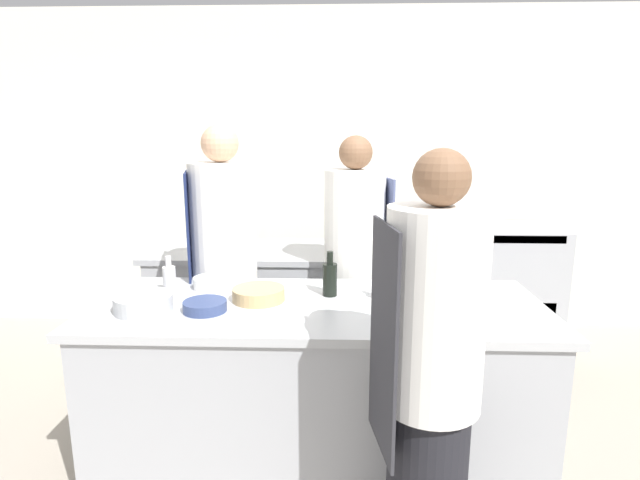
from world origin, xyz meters
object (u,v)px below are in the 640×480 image
object	(u,v)px
bowl_prep_small	(205,306)
stockpot	(372,234)
chef_at_stove	(354,273)
chef_at_pass_far	(225,277)
oven_range	(494,284)
cup	(461,293)
bowl_wooden_salad	(259,294)
chef_at_prep_near	(430,386)
bottle_olive_oil	(330,278)
bottle_vinegar	(397,283)
bowl_mixing_large	(209,283)
bowl_ceramic_blue	(144,303)
bottle_wine	(169,279)

from	to	relation	value
bowl_prep_small	stockpot	bearing A→B (deg)	57.36
chef_at_stove	chef_at_pass_far	world-z (taller)	chef_at_pass_far
oven_range	cup	distance (m)	1.92
chef_at_pass_far	bowl_wooden_salad	world-z (taller)	chef_at_pass_far
oven_range	chef_at_prep_near	distance (m)	2.65
chef_at_stove	bottle_olive_oil	xyz separation A→B (m)	(-0.15, -0.61, 0.15)
bottle_olive_oil	stockpot	distance (m)	1.17
bottle_olive_oil	bottle_vinegar	world-z (taller)	bottle_vinegar
chef_at_prep_near	bottle_vinegar	size ratio (longest dim) A/B	6.05
bowl_mixing_large	bowl_prep_small	distance (m)	0.36
bowl_ceramic_blue	oven_range	bearing A→B (deg)	39.80
bottle_olive_oil	cup	distance (m)	0.66
chef_at_stove	bottle_vinegar	xyz separation A→B (m)	(0.18, -0.75, 0.17)
bottle_wine	bowl_wooden_salad	xyz separation A→B (m)	(0.48, -0.08, -0.05)
bowl_wooden_salad	oven_range	bearing A→B (deg)	44.59
bowl_wooden_salad	stockpot	xyz separation A→B (m)	(0.66, 1.22, 0.07)
bottle_olive_oil	bottle_vinegar	xyz separation A→B (m)	(0.33, -0.14, 0.02)
bottle_wine	bowl_mixing_large	bearing A→B (deg)	28.89
chef_at_prep_near	cup	xyz separation A→B (m)	(0.28, 0.72, 0.12)
chef_at_prep_near	chef_at_stove	xyz separation A→B (m)	(-0.23, 1.44, 0.01)
bowl_mixing_large	bowl_prep_small	bearing A→B (deg)	-79.18
bowl_wooden_salad	cup	world-z (taller)	cup
chef_at_pass_far	bowl_wooden_salad	bearing A→B (deg)	-163.94
bottle_olive_oil	stockpot	bearing A→B (deg)	75.29
chef_at_prep_near	bottle_wine	xyz separation A→B (m)	(-1.22, 0.81, 0.15)
bottle_olive_oil	bowl_ceramic_blue	size ratio (longest dim) A/B	0.86
oven_range	chef_at_pass_far	bearing A→B (deg)	-148.84
bottle_vinegar	bottle_wine	world-z (taller)	bottle_vinegar
bottle_vinegar	bowl_ceramic_blue	bearing A→B (deg)	-174.13
chef_at_prep_near	cup	world-z (taller)	chef_at_prep_near
bowl_prep_small	cup	xyz separation A→B (m)	(1.25, 0.15, 0.03)
bowl_mixing_large	stockpot	distance (m)	1.41
oven_range	bottle_vinegar	distance (m)	2.10
chef_at_stove	stockpot	xyz separation A→B (m)	(0.15, 0.52, 0.15)
chef_at_stove	bottle_wine	size ratio (longest dim) A/B	8.44
bottle_vinegar	bowl_mixing_large	distance (m)	1.02
chef_at_stove	bottle_vinegar	bearing A→B (deg)	2.31
chef_at_stove	bowl_wooden_salad	size ratio (longest dim) A/B	6.55
chef_at_prep_near	chef_at_pass_far	distance (m)	1.59
cup	chef_at_pass_far	bearing A→B (deg)	159.05
bowl_prep_small	bowl_ceramic_blue	size ratio (longest dim) A/B	0.76
oven_range	bowl_ceramic_blue	size ratio (longest dim) A/B	3.64
chef_at_stove	bowl_ceramic_blue	bearing A→B (deg)	-60.93
bottle_olive_oil	chef_at_stove	bearing A→B (deg)	76.28
oven_range	bowl_prep_small	distance (m)	2.74
bottle_vinegar	chef_at_prep_near	bearing A→B (deg)	-86.12
oven_range	stockpot	world-z (taller)	stockpot
oven_range	chef_at_stove	size ratio (longest dim) A/B	0.57
bowl_wooden_salad	cup	size ratio (longest dim) A/B	2.57
bottle_olive_oil	cup	size ratio (longest dim) A/B	2.29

